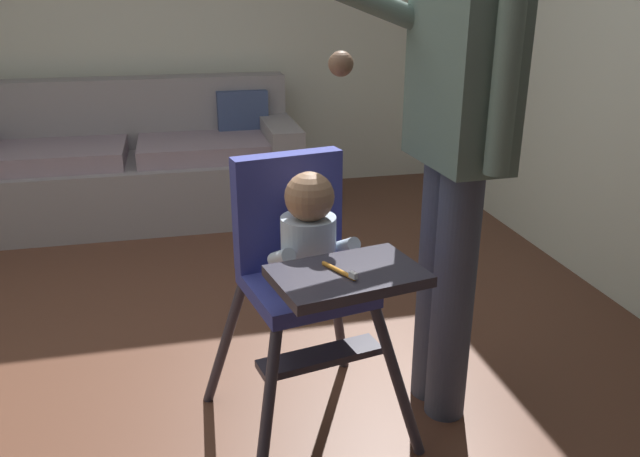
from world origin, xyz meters
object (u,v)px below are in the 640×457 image
high_chair (305,256)px  adult_standing (455,146)px  toy_ball (311,271)px  couch (136,166)px

high_chair → adult_standing: adult_standing is taller
toy_ball → couch: bearing=121.6°
couch → adult_standing: 2.69m
couch → adult_standing: bearing=25.4°
high_chair → toy_ball: 1.14m
adult_standing → high_chair: bearing=-0.7°
high_chair → toy_ball: high_chair is taller
high_chair → toy_ball: (0.23, 0.98, -0.52)m
couch → high_chair: (0.64, -2.39, 0.31)m
couch → adult_standing: size_ratio=1.24×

